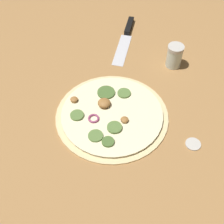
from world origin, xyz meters
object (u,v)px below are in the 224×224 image
Objects in this scene: pizza at (111,114)px; knife at (127,33)px; spice_jar at (174,56)px; loose_cap at (193,144)px.

pizza is 0.39m from knife.
knife is 0.23m from spice_jar.
loose_cap is at bearing 56.72° from spice_jar.
knife is at bearing -107.38° from loose_cap.
spice_jar reaches higher than loose_cap.
knife is at bearing -134.38° from pizza.
loose_cap is (-0.12, 0.21, -0.00)m from pizza.
spice_jar is 1.87× the size of loose_cap.
knife reaches higher than loose_cap.
knife is 2.82× the size of spice_jar.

